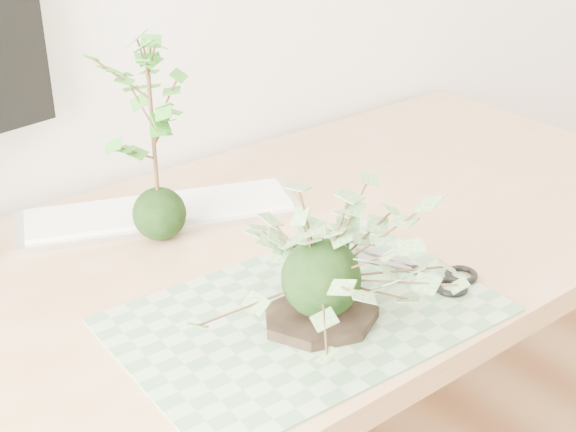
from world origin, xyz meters
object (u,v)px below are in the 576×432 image
at_px(keyboard, 160,212).
at_px(desk, 254,304).
at_px(ivy_kokedama, 322,245).
at_px(maple_kokedama, 149,88).

bearing_deg(keyboard, desk, -55.11).
xyz_separation_m(desk, ivy_kokedama, (-0.04, -0.20, 0.20)).
distance_m(ivy_kokedama, keyboard, 0.41).
bearing_deg(ivy_kokedama, keyboard, 90.83).
bearing_deg(ivy_kokedama, desk, 78.66).
height_order(desk, ivy_kokedama, ivy_kokedama).
relative_size(desk, ivy_kokedama, 4.53).
distance_m(desk, ivy_kokedama, 0.29).
distance_m(desk, maple_kokedama, 0.36).
distance_m(desk, keyboard, 0.22).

